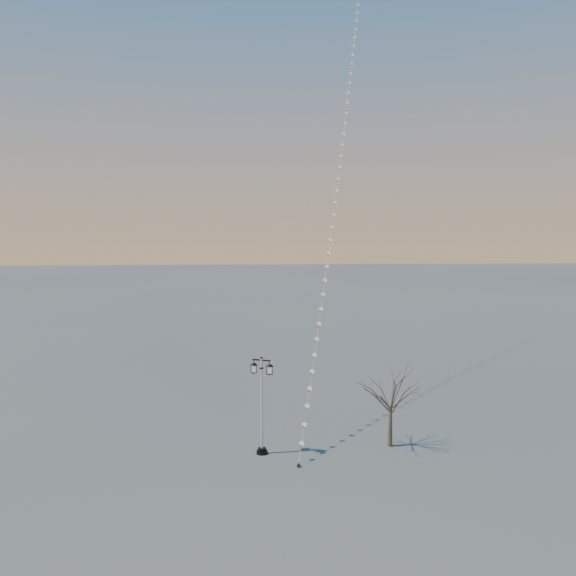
{
  "coord_description": "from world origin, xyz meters",
  "views": [
    {
      "loc": [
        0.16,
        -28.36,
        12.26
      ],
      "look_at": [
        2.01,
        4.04,
        8.68
      ],
      "focal_mm": 35.53,
      "sensor_mm": 36.0,
      "label": 1
    }
  ],
  "objects": [
    {
      "name": "bare_tree",
      "position": [
        7.6,
        1.86,
        2.86
      ],
      "size": [
        2.49,
        2.49,
        4.13
      ],
      "rotation": [
        0.0,
        0.0,
        -0.06
      ],
      "color": "#4E3C2D",
      "rests_on": "ground"
    },
    {
      "name": "kite_train",
      "position": [
        6.33,
        14.35,
        17.25
      ],
      "size": [
        8.68,
        30.51,
        34.74
      ],
      "rotation": [
        0.0,
        0.0,
        0.32
      ],
      "color": "#341C18",
      "rests_on": "ground"
    },
    {
      "name": "ground",
      "position": [
        0.0,
        0.0,
        0.0
      ],
      "size": [
        300.0,
        300.0,
        0.0
      ],
      "primitive_type": "plane",
      "color": "#505351",
      "rests_on": "ground"
    },
    {
      "name": "street_lamp",
      "position": [
        0.44,
        1.21,
        2.96
      ],
      "size": [
        1.3,
        0.79,
        5.35
      ],
      "rotation": [
        0.0,
        0.0,
        -0.37
      ],
      "color": "black",
      "rests_on": "ground"
    }
  ]
}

